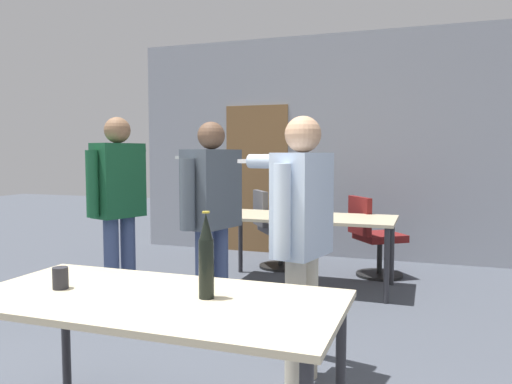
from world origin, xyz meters
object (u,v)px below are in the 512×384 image
(beer_bottle, at_px, (206,257))
(person_right_polo, at_px, (118,194))
(office_chair_far_left, at_px, (374,240))
(person_center_tall, at_px, (210,205))
(person_near_casual, at_px, (300,223))
(office_chair_far_right, at_px, (275,231))
(drink_cup, at_px, (60,278))

(beer_bottle, bearing_deg, person_right_polo, 133.76)
(person_right_polo, xyz_separation_m, office_chair_far_left, (2.03, 1.93, -0.61))
(person_center_tall, bearing_deg, person_right_polo, 96.76)
(person_near_casual, xyz_separation_m, beer_bottle, (-0.21, -0.86, -0.05))
(beer_bottle, bearing_deg, person_center_tall, 113.83)
(person_right_polo, xyz_separation_m, beer_bottle, (1.66, -1.74, -0.11))
(person_right_polo, bearing_deg, person_near_casual, -96.18)
(person_near_casual, xyz_separation_m, office_chair_far_right, (-1.03, 2.85, -0.53))
(office_chair_far_left, distance_m, drink_cup, 3.93)
(office_chair_far_right, height_order, beer_bottle, beer_bottle)
(person_right_polo, distance_m, drink_cup, 2.07)
(office_chair_far_right, xyz_separation_m, drink_cup, (0.09, -3.80, 0.35))
(office_chair_far_right, xyz_separation_m, beer_bottle, (0.82, -3.71, 0.48))
(office_chair_far_left, bearing_deg, person_near_casual, -38.89)
(person_right_polo, height_order, office_chair_far_left, person_right_polo)
(office_chair_far_left, bearing_deg, beer_bottle, -41.51)
(office_chair_far_left, bearing_deg, person_right_polo, -82.31)
(person_center_tall, distance_m, office_chair_far_left, 2.38)
(person_right_polo, xyz_separation_m, person_near_casual, (1.88, -0.87, -0.06))
(person_near_casual, bearing_deg, person_right_polo, 77.72)
(office_chair_far_left, distance_m, beer_bottle, 3.72)
(person_right_polo, height_order, person_near_casual, person_right_polo)
(person_right_polo, relative_size, drink_cup, 16.30)
(person_right_polo, bearing_deg, office_chair_far_right, -4.54)
(office_chair_far_left, relative_size, drink_cup, 8.68)
(beer_bottle, bearing_deg, office_chair_far_left, 84.36)
(person_center_tall, xyz_separation_m, beer_bottle, (0.72, -1.62, -0.05))
(drink_cup, bearing_deg, beer_bottle, 7.04)
(office_chair_far_right, xyz_separation_m, office_chair_far_left, (1.18, -0.04, -0.03))
(person_center_tall, height_order, office_chair_far_right, person_center_tall)
(person_center_tall, height_order, person_right_polo, person_right_polo)
(person_center_tall, bearing_deg, office_chair_far_left, -14.27)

